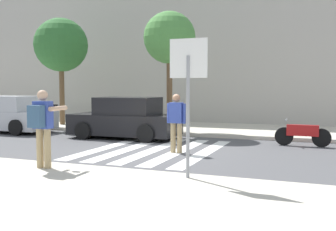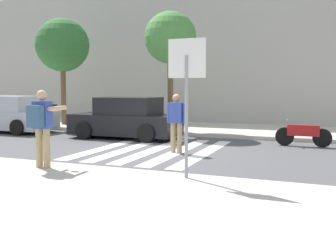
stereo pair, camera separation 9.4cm
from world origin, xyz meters
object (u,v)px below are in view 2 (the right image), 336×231
at_px(stop_sign, 187,77).
at_px(street_tree_west, 63,46).
at_px(pedestrian_crossing, 176,120).
at_px(street_tree_center, 170,39).
at_px(parked_car_black, 126,119).
at_px(motorcycle, 303,134).
at_px(photographer_with_backpack, 42,122).
at_px(parked_car_silver, 9,115).

relative_size(stop_sign, street_tree_west, 0.54).
distance_m(pedestrian_crossing, street_tree_center, 5.56).
bearing_deg(parked_car_black, motorcycle, 2.72).
bearing_deg(street_tree_center, photographer_with_backpack, -89.03).
bearing_deg(parked_car_silver, street_tree_west, 69.76).
distance_m(stop_sign, motorcycle, 6.67).
bearing_deg(photographer_with_backpack, motorcycle, 51.47).
xyz_separation_m(pedestrian_crossing, motorcycle, (3.40, 2.70, -0.56)).
relative_size(parked_car_black, motorcycle, 2.33).
bearing_deg(street_tree_west, pedestrian_crossing, -32.89).
bearing_deg(street_tree_center, parked_car_silver, -163.83).
relative_size(pedestrian_crossing, motorcycle, 0.98).
height_order(parked_car_black, street_tree_west, street_tree_west).
height_order(parked_car_silver, street_tree_west, street_tree_west).
distance_m(pedestrian_crossing, street_tree_west, 9.57).
height_order(stop_sign, street_tree_west, street_tree_west).
xyz_separation_m(photographer_with_backpack, street_tree_west, (-5.90, 8.71, 2.73)).
distance_m(parked_car_silver, parked_car_black, 5.67).
distance_m(photographer_with_backpack, parked_car_silver, 9.22).
bearing_deg(motorcycle, stop_sign, -106.99).
height_order(stop_sign, motorcycle, stop_sign).
bearing_deg(parked_car_silver, photographer_with_backpack, -42.06).
height_order(photographer_with_backpack, street_tree_west, street_tree_west).
height_order(stop_sign, pedestrian_crossing, stop_sign).
height_order(stop_sign, parked_car_black, stop_sign).
height_order(photographer_with_backpack, street_tree_center, street_tree_center).
bearing_deg(pedestrian_crossing, parked_car_black, 140.55).
relative_size(parked_car_black, street_tree_west, 0.81).
relative_size(photographer_with_backpack, street_tree_west, 0.34).
bearing_deg(motorcycle, parked_car_black, -177.28).
relative_size(stop_sign, parked_car_black, 0.67).
xyz_separation_m(photographer_with_backpack, pedestrian_crossing, (1.75, 3.77, -0.19)).
relative_size(pedestrian_crossing, parked_car_silver, 0.42).
height_order(street_tree_west, street_tree_center, street_tree_west).
bearing_deg(parked_car_black, street_tree_center, 62.16).
relative_size(motorcycle, street_tree_center, 0.36).
distance_m(parked_car_black, street_tree_center, 3.86).
distance_m(pedestrian_crossing, parked_car_silver, 8.92).
xyz_separation_m(motorcycle, street_tree_west, (-11.04, 2.25, 3.49)).
distance_m(stop_sign, street_tree_west, 12.56).
bearing_deg(parked_car_silver, stop_sign, -30.14).
bearing_deg(motorcycle, street_tree_center, 162.75).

